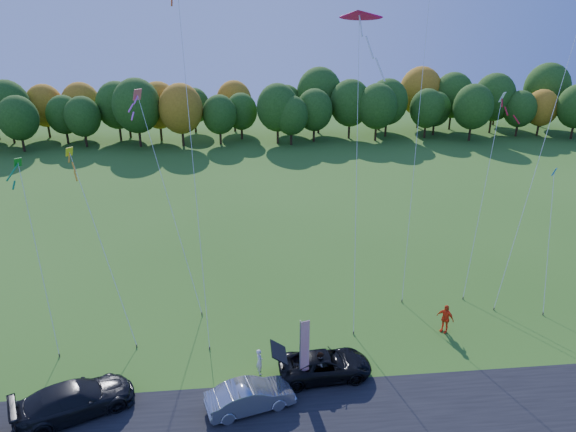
{
  "coord_description": "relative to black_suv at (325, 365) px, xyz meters",
  "views": [
    {
      "loc": [
        -2.9,
        -23.5,
        18.81
      ],
      "look_at": [
        0.0,
        6.0,
        7.0
      ],
      "focal_mm": 32.0,
      "sensor_mm": 36.0,
      "label": 1
    }
  ],
  "objects": [
    {
      "name": "kite_diamond_white",
      "position": [
        13.25,
        10.68,
        5.84
      ],
      "size": [
        5.09,
        7.78,
        13.62
      ],
      "color": "#4C3F33",
      "rests_on": "ground"
    },
    {
      "name": "silver_sedan",
      "position": [
        -4.19,
        -2.1,
        0.03
      ],
      "size": [
        4.75,
        2.71,
        1.48
      ],
      "primitive_type": "imported",
      "rotation": [
        0.0,
        0.0,
        1.84
      ],
      "color": "#9C9CA0",
      "rests_on": "ground"
    },
    {
      "name": "kite_diamond_blue_low",
      "position": [
        16.56,
        7.1,
        3.57
      ],
      "size": [
        2.61,
        5.42,
        8.95
      ],
      "color": "#4C3F33",
      "rests_on": "ground"
    },
    {
      "name": "kite_diamond_pink",
      "position": [
        -9.11,
        10.15,
        6.19
      ],
      "size": [
        4.57,
        7.2,
        14.35
      ],
      "color": "#4C3F33",
      "rests_on": "ground"
    },
    {
      "name": "person_east",
      "position": [
        8.18,
        3.47,
        0.24
      ],
      "size": [
        1.11,
        1.13,
        1.91
      ],
      "primitive_type": "imported",
      "rotation": [
        0.0,
        0.0,
        -0.81
      ],
      "color": "#F64417",
      "rests_on": "ground"
    },
    {
      "name": "person_tailgate_b",
      "position": [
        -0.29,
        -0.2,
        0.14
      ],
      "size": [
        0.8,
        0.94,
        1.7
      ],
      "primitive_type": "imported",
      "rotation": [
        0.0,
        0.0,
        1.37
      ],
      "color": "gray",
      "rests_on": "ground"
    },
    {
      "name": "dark_truck_a",
      "position": [
        -12.93,
        -1.59,
        0.12
      ],
      "size": [
        6.2,
        4.49,
        1.67
      ],
      "primitive_type": "imported",
      "rotation": [
        0.0,
        0.0,
        1.99
      ],
      "color": "black",
      "rests_on": "ground"
    },
    {
      "name": "kite_parafoil_rainbow",
      "position": [
        16.44,
        9.65,
        9.28
      ],
      "size": [
        9.56,
        8.83,
        20.39
      ],
      "color": "#4C3F33",
      "rests_on": "ground"
    },
    {
      "name": "kite_parafoil_orange",
      "position": [
        8.83,
        13.39,
        14.64
      ],
      "size": [
        6.32,
        13.11,
        31.09
      ],
      "color": "#4C3F33",
      "rests_on": "ground"
    },
    {
      "name": "ground",
      "position": [
        -1.41,
        0.6,
        -0.71
      ],
      "size": [
        160.0,
        160.0,
        0.0
      ],
      "primitive_type": "plane",
      "color": "#2E5D18"
    },
    {
      "name": "asphalt_strip",
      "position": [
        -1.41,
        -3.4,
        -0.71
      ],
      "size": [
        90.0,
        6.0,
        0.01
      ],
      "primitive_type": "cube",
      "color": "black",
      "rests_on": "ground"
    },
    {
      "name": "kite_delta_blue",
      "position": [
        -7.16,
        7.6,
        12.09
      ],
      "size": [
        3.11,
        9.74,
        24.97
      ],
      "color": "#4C3F33",
      "rests_on": "ground"
    },
    {
      "name": "kite_diamond_yellow",
      "position": [
        -12.86,
        6.54,
        4.76
      ],
      "size": [
        4.47,
        6.23,
        11.31
      ],
      "color": "#4C3F33",
      "rests_on": "ground"
    },
    {
      "name": "kite_delta_red",
      "position": [
        3.1,
        7.9,
        9.69
      ],
      "size": [
        2.86,
        8.84,
        20.28
      ],
      "color": "#4C3F33",
      "rests_on": "ground"
    },
    {
      "name": "kite_diamond_green",
      "position": [
        -16.14,
        5.15,
        4.82
      ],
      "size": [
        2.28,
        4.36,
        11.31
      ],
      "color": "#4C3F33",
      "rests_on": "ground"
    },
    {
      "name": "person_tailgate_a",
      "position": [
        -3.59,
        0.57,
        0.07
      ],
      "size": [
        0.47,
        0.63,
        1.56
      ],
      "primitive_type": "imported",
      "rotation": [
        0.0,
        0.0,
        1.75
      ],
      "color": "silver",
      "rests_on": "ground"
    },
    {
      "name": "black_suv",
      "position": [
        0.0,
        0.0,
        0.0
      ],
      "size": [
        5.28,
        2.72,
        1.42
      ],
      "primitive_type": "imported",
      "rotation": [
        0.0,
        0.0,
        1.64
      ],
      "color": "black",
      "rests_on": "ground"
    },
    {
      "name": "tree_line",
      "position": [
        -1.41,
        55.6,
        -0.71
      ],
      "size": [
        116.0,
        12.0,
        10.0
      ],
      "primitive_type": null,
      "color": "#1E4711",
      "rests_on": "ground"
    },
    {
      "name": "feather_flag",
      "position": [
        -1.31,
        -0.75,
        1.86
      ],
      "size": [
        0.54,
        0.21,
        4.2
      ],
      "color": "#999999",
      "rests_on": "ground"
    }
  ]
}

